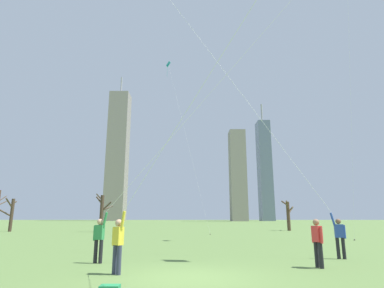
% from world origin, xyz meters
% --- Properties ---
extents(ground_plane, '(400.00, 400.00, 0.00)m').
position_xyz_m(ground_plane, '(0.00, 0.00, 0.00)').
color(ground_plane, '#5B7A3D').
extents(kite_flyer_midfield_center_blue, '(10.57, 3.47, 18.53)m').
position_xyz_m(kite_flyer_midfield_center_blue, '(4.58, 4.63, 3.83)').
color(kite_flyer_midfield_center_blue, black).
rests_on(kite_flyer_midfield_center_blue, ground).
extents(kite_flyer_foreground_right_orange, '(11.33, 0.89, 14.67)m').
position_xyz_m(kite_flyer_foreground_right_orange, '(-1.26, 2.81, 3.69)').
color(kite_flyer_foreground_right_orange, black).
rests_on(kite_flyer_foreground_right_orange, ground).
extents(kite_flyer_midfield_left_red, '(6.32, 5.55, 10.06)m').
position_xyz_m(kite_flyer_midfield_left_red, '(-1.46, -0.13, 2.04)').
color(kite_flyer_midfield_left_red, '#33384C').
rests_on(kite_flyer_midfield_left_red, ground).
extents(bystander_strolling_midfield, '(0.30, 0.49, 1.62)m').
position_xyz_m(bystander_strolling_midfield, '(4.41, 1.75, 0.90)').
color(bystander_strolling_midfield, black).
rests_on(bystander_strolling_midfield, ground).
extents(distant_kite_drifting_right_teal, '(5.13, 4.04, 20.78)m').
position_xyz_m(distant_kite_drifting_right_teal, '(-2.47, 26.22, 18.47)').
color(distant_kite_drifting_right_teal, teal).
rests_on(distant_kite_drifting_right_teal, ground).
extents(bare_tree_right_of_center, '(1.28, 2.19, 5.21)m').
position_xyz_m(bare_tree_right_of_center, '(-25.61, 33.07, 2.78)').
color(bare_tree_right_of_center, '#4C3828').
rests_on(bare_tree_right_of_center, ground).
extents(bare_tree_far_right_edge, '(1.78, 2.82, 3.85)m').
position_xyz_m(bare_tree_far_right_edge, '(12.53, 32.33, 2.10)').
color(bare_tree_far_right_edge, '#4C3828').
rests_on(bare_tree_far_right_edge, ground).
extents(bare_tree_center, '(2.10, 2.15, 4.44)m').
position_xyz_m(bare_tree_center, '(-10.65, 28.91, 2.34)').
color(bare_tree_center, '#423326').
rests_on(bare_tree_center, ground).
extents(bare_tree_left_of_center, '(1.43, 2.87, 3.89)m').
position_xyz_m(bare_tree_left_of_center, '(-21.73, 29.41, 2.14)').
color(bare_tree_left_of_center, '#423326').
rests_on(bare_tree_left_of_center, ground).
extents(skyline_slender_spire, '(9.65, 9.52, 74.26)m').
position_xyz_m(skyline_slender_spire, '(-37.30, 146.74, 32.33)').
color(skyline_slender_spire, gray).
rests_on(skyline_slender_spire, ground).
extents(skyline_short_annex, '(5.76, 8.08, 56.49)m').
position_xyz_m(skyline_short_annex, '(34.58, 139.64, 23.63)').
color(skyline_short_annex, slate).
rests_on(skyline_short_annex, ground).
extents(skyline_mid_tower_left, '(6.92, 8.51, 40.05)m').
position_xyz_m(skyline_mid_tower_left, '(20.48, 131.02, 20.03)').
color(skyline_mid_tower_left, gray).
rests_on(skyline_mid_tower_left, ground).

